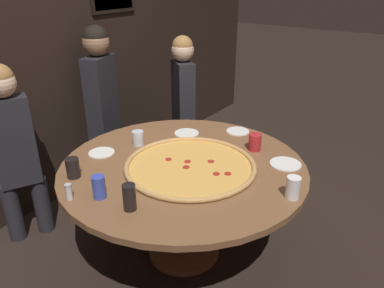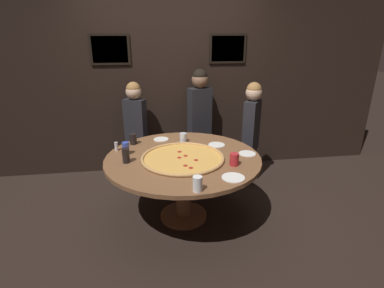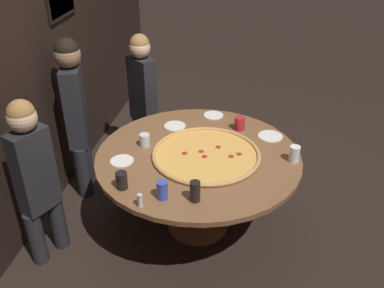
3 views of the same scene
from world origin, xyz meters
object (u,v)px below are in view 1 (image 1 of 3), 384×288
object	(u,v)px
dining_table	(183,180)
diner_far_right	(14,146)
drink_cup_near_left	(73,168)
white_plate_beside_cup	(102,153)
drink_cup_beside_pizza	(293,188)
drink_cup_centre_back	(99,187)
condiment_shaker	(69,192)
giant_pizza	(190,166)
white_plate_far_back	(238,131)
drink_cup_front_edge	(255,142)
diner_far_left	(102,101)
drink_cup_by_shaker	(138,138)
white_plate_left_side	(187,133)
white_plate_near_front	(285,164)
drink_cup_far_right	(129,197)
diner_side_right	(183,99)

from	to	relation	value
dining_table	diner_far_right	bearing A→B (deg)	114.94
drink_cup_near_left	white_plate_beside_cup	size ratio (longest dim) A/B	0.70
drink_cup_beside_pizza	drink_cup_centre_back	size ratio (longest dim) A/B	0.97
dining_table	condiment_shaker	world-z (taller)	condiment_shaker
giant_pizza	diner_far_right	world-z (taller)	diner_far_right
white_plate_far_back	drink_cup_near_left	bearing A→B (deg)	158.24
drink_cup_front_edge	diner_far_left	xyz separation A→B (m)	(-0.09, 1.46, 0.05)
drink_cup_near_left	drink_cup_by_shaker	size ratio (longest dim) A/B	1.19
dining_table	drink_cup_front_edge	distance (m)	0.58
giant_pizza	white_plate_far_back	world-z (taller)	giant_pizza
drink_cup_by_shaker	white_plate_left_side	xyz separation A→B (m)	(0.37, -0.17, -0.05)
white_plate_near_front	white_plate_beside_cup	xyz separation A→B (m)	(-0.59, 1.12, 0.00)
dining_table	drink_cup_front_edge	xyz separation A→B (m)	(0.47, -0.29, 0.19)
drink_cup_near_left	drink_cup_by_shaker	world-z (taller)	drink_cup_near_left
drink_cup_beside_pizza	condiment_shaker	world-z (taller)	drink_cup_beside_pizza
diner_far_right	drink_cup_far_right	bearing A→B (deg)	112.14
drink_cup_far_right	white_plate_near_front	xyz separation A→B (m)	(0.96, -0.49, -0.07)
drink_cup_centre_back	condiment_shaker	bearing A→B (deg)	132.01
giant_pizza	drink_cup_by_shaker	distance (m)	0.52
white_plate_left_side	diner_side_right	size ratio (longest dim) A/B	0.14
drink_cup_centre_back	white_plate_near_front	distance (m)	1.21
drink_cup_far_right	drink_cup_near_left	size ratio (longest dim) A/B	1.19
drink_cup_front_edge	diner_side_right	size ratio (longest dim) A/B	0.09
drink_cup_beside_pizza	diner_side_right	world-z (taller)	diner_side_right
drink_cup_centre_back	drink_cup_far_right	bearing A→B (deg)	-86.20
white_plate_near_front	condiment_shaker	bearing A→B (deg)	142.73
white_plate_beside_cup	dining_table	bearing A→B (deg)	-70.44
dining_table	white_plate_near_front	bearing A→B (deg)	-55.23
giant_pizza	white_plate_beside_cup	world-z (taller)	giant_pizza
giant_pizza	condiment_shaker	bearing A→B (deg)	154.07
white_plate_beside_cup	condiment_shaker	world-z (taller)	condiment_shaker
drink_cup_front_edge	white_plate_far_back	world-z (taller)	drink_cup_front_edge
drink_cup_far_right	diner_far_right	bearing A→B (deg)	87.20
drink_cup_near_left	white_plate_left_side	distance (m)	0.97
white_plate_beside_cup	drink_cup_beside_pizza	bearing A→B (deg)	-79.86
drink_cup_front_edge	giant_pizza	bearing A→B (deg)	155.12
drink_cup_beside_pizza	diner_side_right	xyz separation A→B (m)	(0.96, 1.47, -0.02)
drink_cup_beside_pizza	white_plate_left_side	size ratio (longest dim) A/B	0.68
giant_pizza	drink_cup_front_edge	bearing A→B (deg)	-24.88
dining_table	condiment_shaker	distance (m)	0.77
dining_table	giant_pizza	xyz separation A→B (m)	(-0.01, -0.06, 0.14)
drink_cup_centre_back	white_plate_left_side	bearing A→B (deg)	7.33
drink_cup_far_right	white_plate_near_front	size ratio (longest dim) A/B	0.72
drink_cup_centre_back	giant_pizza	bearing A→B (deg)	-20.15
dining_table	white_plate_beside_cup	size ratio (longest dim) A/B	8.97
drink_cup_far_right	white_plate_far_back	world-z (taller)	drink_cup_far_right
dining_table	diner_far_right	distance (m)	1.24
white_plate_far_back	white_plate_left_side	bearing A→B (deg)	130.58
drink_cup_near_left	white_plate_beside_cup	distance (m)	0.35
drink_cup_near_left	white_plate_near_front	xyz separation A→B (m)	(0.91, -1.01, -0.06)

